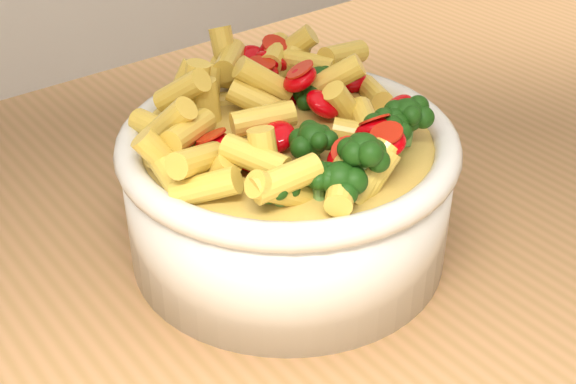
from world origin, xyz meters
TOP-DOWN VIEW (x-y plane):
  - table at (0.00, 0.00)m, footprint 1.20×0.80m
  - serving_bowl at (-0.11, 0.04)m, footprint 0.23×0.23m
  - pasta_salad at (-0.11, 0.04)m, footprint 0.18×0.18m

SIDE VIEW (x-z plane):
  - table at x=0.00m, z-range 0.35..1.25m
  - serving_bowl at x=-0.11m, z-range 0.90..1.00m
  - pasta_salad at x=-0.11m, z-range 0.99..1.03m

